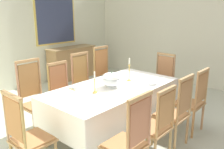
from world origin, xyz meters
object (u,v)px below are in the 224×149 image
bowl_near_right (153,83)px  spoon_secondary (155,82)px  chair_north_b (63,91)px  sideboard (72,63)px  chair_south_a (130,140)px  chair_north_c (85,83)px  framed_painting (55,17)px  chair_south_b (156,124)px  bowl_near_left (78,86)px  chair_head_west (27,135)px  spoon_primary (71,89)px  chair_north_d (105,76)px  candlestick_east (129,72)px  chair_south_d (193,100)px  chair_north_a (35,97)px  chair_south_c (175,111)px  soup_tureen (112,80)px  candlestick_west (95,85)px  dining_table (113,91)px  chair_head_east (162,80)px

bowl_near_right → spoon_secondary: bearing=12.7°
chair_north_b → sideboard: chair_north_b is taller
chair_south_a → bowl_near_right: chair_south_a is taller
chair_north_c → framed_painting: (1.06, 2.27, 1.16)m
chair_south_b → bowl_near_left: size_ratio=5.55×
chair_head_west → spoon_primary: 1.07m
chair_north_d → bowl_near_left: bearing=25.3°
candlestick_east → spoon_secondary: size_ratio=2.20×
chair_south_d → bowl_near_right: (-0.34, 0.54, 0.25)m
chair_north_c → framed_painting: bearing=-115.0°
chair_north_c → chair_head_west: chair_north_c is taller
chair_north_c → sideboard: (1.35, 2.02, -0.12)m
chair_head_west → framed_painting: bearing=138.9°
candlestick_east → bowl_near_right: 0.44m
chair_south_a → chair_north_a: size_ratio=0.94×
chair_south_c → spoon_secondary: chair_south_c is taller
chair_south_b → candlestick_east: bearing=54.8°
chair_north_b → spoon_secondary: (0.88, -1.32, 0.23)m
chair_north_d → chair_head_west: bearing=22.1°
chair_south_c → soup_tureen: bearing=107.3°
soup_tureen → chair_north_a: bearing=129.3°
candlestick_west → chair_north_b: bearing=81.6°
chair_north_c → bowl_near_left: chair_north_c is taller
dining_table → chair_head_east: 1.50m
chair_north_a → chair_head_west: (-0.68, -0.95, -0.03)m
candlestick_west → sideboard: bearing=55.8°
chair_north_b → chair_south_c: size_ratio=0.98×
chair_head_east → bowl_near_right: 1.10m
soup_tureen → bowl_near_right: 0.68m
dining_table → bowl_near_right: (0.50, -0.40, 0.10)m
dining_table → bowl_near_right: bowl_near_right is taller
chair_north_a → chair_south_b: bearing=106.2°
candlestick_west → sideboard: size_ratio=0.22×
chair_north_c → candlestick_east: candlestick_east is taller
chair_south_a → chair_head_west: chair_south_a is taller
chair_south_d → bowl_near_right: 0.68m
spoon_primary → chair_north_c: bearing=39.5°
chair_north_b → chair_south_c: chair_south_c is taller
candlestick_west → spoon_secondary: 1.09m
candlestick_west → chair_south_b: bearing=-81.6°
chair_north_b → chair_north_c: 0.52m
chair_south_c → sideboard: (1.35, 3.91, -0.10)m
chair_south_a → spoon_primary: chair_south_a is taller
chair_south_a → chair_south_c: bearing=0.1°
chair_head_east → chair_south_c: bearing=127.3°
chair_north_d → spoon_secondary: chair_north_d is taller
chair_south_c → spoon_secondary: size_ratio=6.11×
chair_north_b → chair_south_a: bearing=73.7°
chair_south_a → chair_south_b: chair_south_a is taller
soup_tureen → spoon_secondary: bearing=-30.1°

